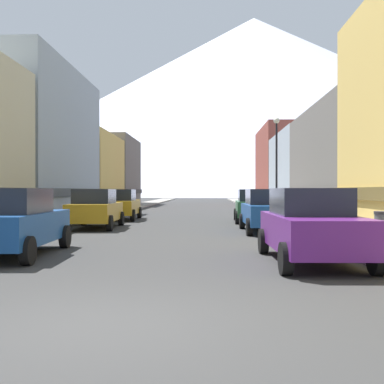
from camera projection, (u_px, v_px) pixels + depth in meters
ground_plane at (103, 326)px, 5.99m from camera, size 400.00×400.00×0.00m
sidewalk_left at (122, 209)px, 41.19m from camera, size 2.50×100.00×0.15m
sidewalk_right at (265, 209)px, 40.75m from camera, size 2.50×100.00×0.15m
storefront_left_2 at (8, 145)px, 31.52m from camera, size 9.50×13.81×9.85m
storefront_left_3 at (64, 173)px, 44.30m from camera, size 9.80×11.17×6.96m
storefront_left_4 at (99, 173)px, 56.10m from camera, size 8.72×11.42×7.97m
storefront_right_3 at (321, 173)px, 41.68m from camera, size 7.88×12.35×6.82m
storefront_right_4 at (303, 168)px, 54.75m from camera, size 9.96×13.32×9.00m
car_left_0 at (13, 222)px, 12.39m from camera, size 2.23×4.48×1.78m
car_left_1 at (95, 209)px, 21.44m from camera, size 2.21×4.47×1.78m
car_left_2 at (120, 204)px, 27.54m from camera, size 2.20×4.46×1.78m
car_right_0 at (311, 225)px, 11.26m from camera, size 2.14×4.44×1.78m
car_right_1 at (267, 210)px, 19.54m from camera, size 2.11×4.42×1.78m
car_right_2 at (254, 206)px, 25.52m from camera, size 2.19×4.46×1.78m
potted_plant_1 at (24, 215)px, 21.34m from camera, size 0.50×0.50×0.87m
pedestrian_0 at (326, 210)px, 19.57m from camera, size 0.36×0.36×1.63m
pedestrian_1 at (315, 209)px, 21.59m from camera, size 0.36×0.36×1.57m
streetlamp_right at (277, 152)px, 27.64m from camera, size 0.36×0.36×5.86m
mountain_backdrop at (254, 106)px, 264.72m from camera, size 326.60×326.60×98.67m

